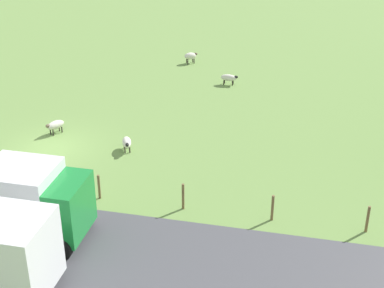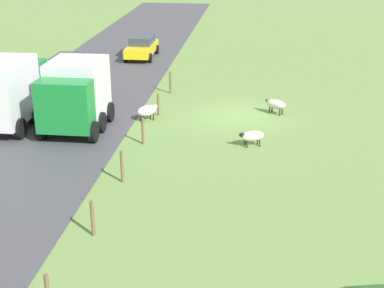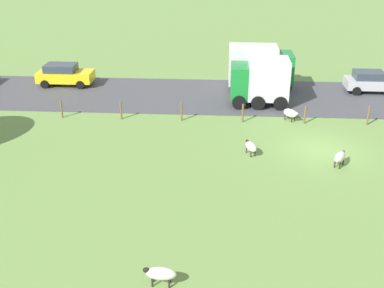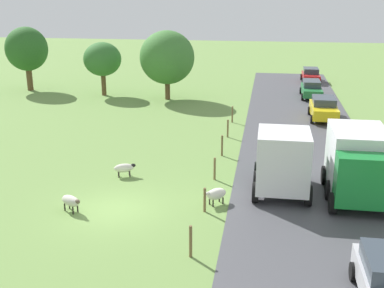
# 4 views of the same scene
# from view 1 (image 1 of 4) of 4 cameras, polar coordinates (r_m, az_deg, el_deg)

# --- Properties ---
(ground_plane) EXTENTS (160.00, 160.00, 0.00)m
(ground_plane) POSITION_cam_1_polar(r_m,az_deg,el_deg) (32.33, -13.66, -0.50)
(ground_plane) COLOR #6B8E47
(sheep_0) EXTENTS (1.19, 0.95, 0.77)m
(sheep_0) POSITION_cam_1_polar(r_m,az_deg,el_deg) (33.84, -13.21, 1.81)
(sheep_0) COLOR beige
(sheep_0) RESTS_ON ground_plane
(sheep_1) EXTENTS (0.51, 1.21, 0.73)m
(sheep_1) POSITION_cam_1_polar(r_m,az_deg,el_deg) (40.15, 3.62, 6.47)
(sheep_1) COLOR silver
(sheep_1) RESTS_ON ground_plane
(sheep_2) EXTENTS (1.12, 1.08, 0.79)m
(sheep_2) POSITION_cam_1_polar(r_m,az_deg,el_deg) (28.08, -15.28, -3.92)
(sheep_2) COLOR silver
(sheep_2) RESTS_ON ground_plane
(sheep_3) EXTENTS (0.92, 1.04, 0.83)m
(sheep_3) POSITION_cam_1_polar(r_m,az_deg,el_deg) (44.27, -0.15, 8.58)
(sheep_3) COLOR silver
(sheep_3) RESTS_ON ground_plane
(sheep_4) EXTENTS (1.20, 0.83, 0.72)m
(sheep_4) POSITION_cam_1_polar(r_m,az_deg,el_deg) (31.26, -6.39, 0.15)
(sheep_4) COLOR silver
(sheep_4) RESTS_ON ground_plane
(fence_post_1) EXTENTS (0.12, 0.12, 1.15)m
(fence_post_1) POSITION_cam_1_polar(r_m,az_deg,el_deg) (28.75, -16.46, -3.19)
(fence_post_1) COLOR brown
(fence_post_1) RESTS_ON ground_plane
(fence_post_2) EXTENTS (0.12, 0.12, 1.22)m
(fence_post_2) POSITION_cam_1_polar(r_m,az_deg,el_deg) (27.14, -9.07, -4.15)
(fence_post_2) COLOR brown
(fence_post_2) RESTS_ON ground_plane
(fence_post_3) EXTENTS (0.12, 0.12, 1.28)m
(fence_post_3) POSITION_cam_1_polar(r_m,az_deg,el_deg) (26.04, -0.87, -5.15)
(fence_post_3) COLOR brown
(fence_post_3) RESTS_ON ground_plane
(fence_post_4) EXTENTS (0.12, 0.12, 1.23)m
(fence_post_4) POSITION_cam_1_polar(r_m,az_deg,el_deg) (25.55, 7.86, -6.20)
(fence_post_4) COLOR brown
(fence_post_4) RESTS_ON ground_plane
(fence_post_5) EXTENTS (0.12, 0.12, 1.25)m
(fence_post_5) POSITION_cam_1_polar(r_m,az_deg,el_deg) (25.64, 16.77, -7.05)
(fence_post_5) COLOR brown
(fence_post_5) RESTS_ON ground_plane
(truck_1) EXTENTS (2.73, 3.98, 3.24)m
(truck_1) POSITION_cam_1_polar(r_m,az_deg,el_deg) (24.40, -14.97, -5.44)
(truck_1) COLOR #197F33
(truck_1) RESTS_ON road_strip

